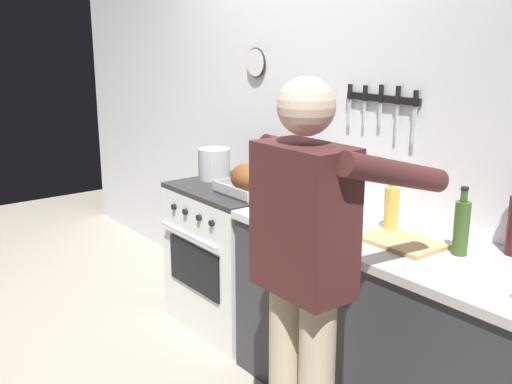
# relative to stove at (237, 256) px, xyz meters

# --- Properties ---
(wall_back) EXTENTS (6.00, 0.13, 2.60)m
(wall_back) POSITION_rel_stove_xyz_m (0.22, 0.36, 0.85)
(wall_back) COLOR silver
(wall_back) RESTS_ON ground
(counter_block) EXTENTS (2.03, 0.65, 0.90)m
(counter_block) POSITION_rel_stove_xyz_m (1.43, 0.00, 0.01)
(counter_block) COLOR #38383D
(counter_block) RESTS_ON ground
(stove) EXTENTS (0.76, 0.67, 0.90)m
(stove) POSITION_rel_stove_xyz_m (0.00, 0.00, 0.00)
(stove) COLOR white
(stove) RESTS_ON ground
(person_cook) EXTENTS (0.51, 0.63, 1.66)m
(person_cook) POSITION_rel_stove_xyz_m (1.33, -0.62, 0.50)
(person_cook) COLOR #C6B793
(person_cook) RESTS_ON ground
(roasting_pan) EXTENTS (0.35, 0.26, 0.18)m
(roasting_pan) POSITION_rel_stove_xyz_m (0.19, -0.05, 0.53)
(roasting_pan) COLOR #B7B7BC
(roasting_pan) RESTS_ON stove
(stock_pot) EXTENTS (0.20, 0.20, 0.20)m
(stock_pot) POSITION_rel_stove_xyz_m (-0.26, 0.01, 0.55)
(stock_pot) COLOR #B7B7BC
(stock_pot) RESTS_ON stove
(cutting_board) EXTENTS (0.36, 0.24, 0.02)m
(cutting_board) POSITION_rel_stove_xyz_m (1.29, -0.02, 0.46)
(cutting_board) COLOR tan
(cutting_board) RESTS_ON counter_block
(bottle_cooking_oil) EXTENTS (0.07, 0.07, 0.28)m
(bottle_cooking_oil) POSITION_rel_stove_xyz_m (1.15, 0.07, 0.57)
(bottle_cooking_oil) COLOR gold
(bottle_cooking_oil) RESTS_ON counter_block
(bottle_olive_oil) EXTENTS (0.07, 0.07, 0.29)m
(bottle_olive_oil) POSITION_rel_stove_xyz_m (1.52, 0.07, 0.57)
(bottle_olive_oil) COLOR #385623
(bottle_olive_oil) RESTS_ON counter_block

